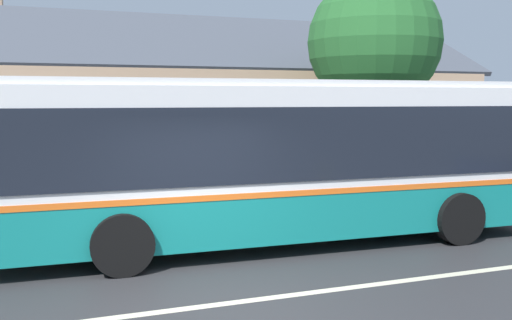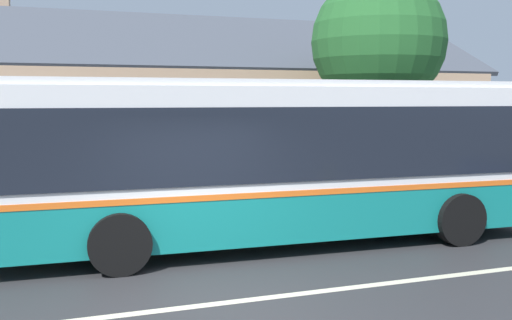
{
  "view_description": "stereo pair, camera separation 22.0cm",
  "coord_description": "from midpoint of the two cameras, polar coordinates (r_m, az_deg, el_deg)",
  "views": [
    {
      "loc": [
        -2.14,
        -7.2,
        2.78
      ],
      "look_at": [
        1.75,
        3.46,
        1.56
      ],
      "focal_mm": 40.0,
      "sensor_mm": 36.0,
      "label": 1
    },
    {
      "loc": [
        -1.94,
        -7.27,
        2.78
      ],
      "look_at": [
        1.75,
        3.46,
        1.56
      ],
      "focal_mm": 40.0,
      "sensor_mm": 36.0,
      "label": 2
    }
  ],
  "objects": [
    {
      "name": "ground_plane",
      "position": [
        8.01,
        -3.08,
        -14.18
      ],
      "size": [
        300.0,
        300.0,
        0.0
      ],
      "primitive_type": "plane",
      "color": "#2D2D30"
    },
    {
      "name": "sidewalk_far",
      "position": [
        13.66,
        -10.02,
        -5.38
      ],
      "size": [
        60.0,
        3.0,
        0.15
      ],
      "primitive_type": "cube",
      "color": "#ADAAA3",
      "rests_on": "ground"
    },
    {
      "name": "lane_divider_stripe",
      "position": [
        8.01,
        -3.08,
        -14.15
      ],
      "size": [
        60.0,
        0.16,
        0.01
      ],
      "primitive_type": "cube",
      "color": "beige",
      "rests_on": "ground"
    },
    {
      "name": "community_building",
      "position": [
        21.24,
        -8.13,
        3.88
      ],
      "size": [
        21.53,
        9.06,
        6.85
      ],
      "color": "tan",
      "rests_on": "ground"
    },
    {
      "name": "transit_bus",
      "position": [
        10.93,
        2.34,
        0.33
      ],
      "size": [
        10.96,
        3.01,
        3.11
      ],
      "color": "#147F7A",
      "rests_on": "ground"
    },
    {
      "name": "bench_down_street",
      "position": [
        13.09,
        -14.78,
        -3.82
      ],
      "size": [
        1.56,
        0.51,
        0.94
      ],
      "color": "brown",
      "rests_on": "sidewalk_far"
    },
    {
      "name": "street_tree_primary",
      "position": [
        16.91,
        12.5,
        11.39
      ],
      "size": [
        3.82,
        3.82,
        6.3
      ],
      "color": "#4C3828",
      "rests_on": "ground"
    },
    {
      "name": "bus_stop_sign",
      "position": [
        16.18,
        21.76,
        1.66
      ],
      "size": [
        0.36,
        0.07,
        2.4
      ],
      "color": "gray",
      "rests_on": "sidewalk_far"
    }
  ]
}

